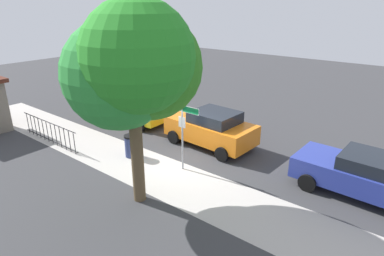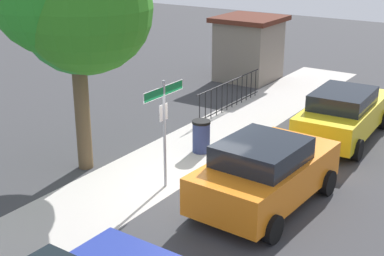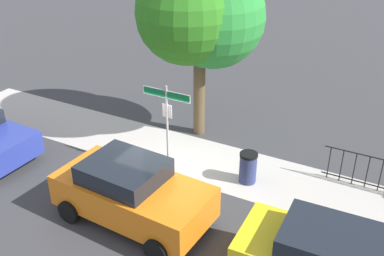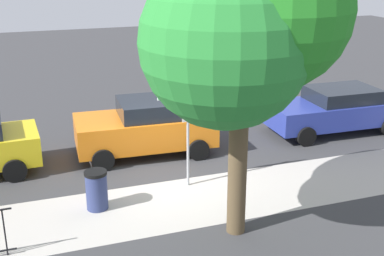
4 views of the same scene
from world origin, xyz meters
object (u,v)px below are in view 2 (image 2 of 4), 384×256
utility_shed (249,48)px  trash_bin (201,136)px  car_yellow (344,113)px  street_sign (164,112)px  shade_tree (75,4)px  car_orange (265,172)px

utility_shed → trash_bin: 8.91m
car_yellow → utility_shed: bearing=48.4°
street_sign → utility_shed: bearing=17.4°
utility_shed → shade_tree: bearing=-175.4°
car_orange → utility_shed: bearing=33.0°
shade_tree → car_orange: bearing=-81.5°
trash_bin → utility_shed: bearing=19.1°
car_yellow → car_orange: bearing=177.7°
street_sign → car_orange: 2.88m
street_sign → shade_tree: bearing=97.0°
car_yellow → utility_shed: utility_shed is taller
street_sign → shade_tree: 3.53m
shade_tree → car_orange: size_ratio=1.53×
street_sign → shade_tree: (-0.30, 2.50, 2.48)m
shade_tree → trash_bin: shade_tree is taller
shade_tree → utility_shed: 11.64m
street_sign → utility_shed: street_sign is taller
shade_tree → car_yellow: (6.21, -5.12, -3.67)m
car_yellow → shade_tree: bearing=138.5°
shade_tree → utility_shed: size_ratio=2.35×
street_sign → car_yellow: (5.91, -2.62, -1.19)m
car_orange → car_yellow: (5.45, -0.02, -0.03)m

